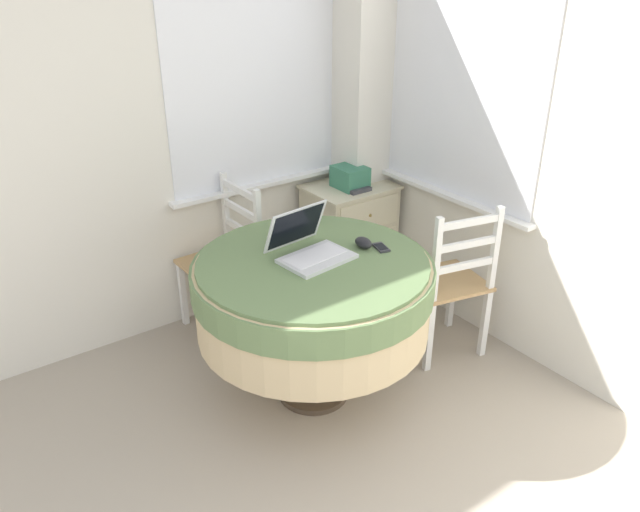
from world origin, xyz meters
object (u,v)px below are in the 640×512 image
at_px(cell_phone, 381,247).
at_px(book_on_cabinet, 354,187).
at_px(round_dining_table, 313,292).
at_px(corner_cabinet, 349,236).
at_px(dining_chair_near_back_window, 226,261).
at_px(dining_chair_near_right_window, 449,283).
at_px(laptop, 309,247).
at_px(computer_mouse, 363,243).
at_px(storage_box, 350,177).

height_order(cell_phone, book_on_cabinet, cell_phone).
bearing_deg(round_dining_table, corner_cabinet, 43.27).
distance_m(dining_chair_near_back_window, dining_chair_near_right_window, 1.28).
relative_size(dining_chair_near_right_window, book_on_cabinet, 4.91).
bearing_deg(laptop, dining_chair_near_back_window, 93.44).
height_order(dining_chair_near_right_window, corner_cabinet, dining_chair_near_right_window).
distance_m(computer_mouse, dining_chair_near_back_window, 0.98).
bearing_deg(book_on_cabinet, round_dining_table, -138.16).
relative_size(cell_phone, corner_cabinet, 0.16).
xyz_separation_m(corner_cabinet, storage_box, (-0.02, -0.02, 0.42)).
height_order(dining_chair_near_back_window, storage_box, dining_chair_near_back_window).
relative_size(computer_mouse, dining_chair_near_right_window, 0.11).
bearing_deg(computer_mouse, dining_chair_near_back_window, 109.96).
distance_m(laptop, computer_mouse, 0.28).
relative_size(laptop, book_on_cabinet, 1.95).
bearing_deg(cell_phone, storage_box, 60.10).
xyz_separation_m(round_dining_table, laptop, (0.01, 0.04, 0.21)).
distance_m(dining_chair_near_back_window, book_on_cabinet, 0.93).
distance_m(round_dining_table, dining_chair_near_back_window, 0.85).
relative_size(round_dining_table, computer_mouse, 11.22).
xyz_separation_m(round_dining_table, book_on_cabinet, (0.85, 0.76, 0.12)).
bearing_deg(storage_box, cell_phone, -119.90).
relative_size(laptop, computer_mouse, 3.52).
bearing_deg(storage_box, book_on_cabinet, -93.76).
xyz_separation_m(computer_mouse, cell_phone, (0.06, -0.06, -0.02)).
bearing_deg(book_on_cabinet, storage_box, 86.24).
distance_m(cell_phone, storage_box, 1.02).
bearing_deg(dining_chair_near_right_window, book_on_cabinet, 88.12).
xyz_separation_m(laptop, book_on_cabinet, (0.84, 0.72, -0.10)).
distance_m(computer_mouse, cell_phone, 0.09).
relative_size(computer_mouse, corner_cabinet, 0.14).
relative_size(round_dining_table, dining_chair_near_back_window, 1.27).
xyz_separation_m(computer_mouse, dining_chair_near_back_window, (-0.31, 0.86, -0.36)).
height_order(computer_mouse, corner_cabinet, computer_mouse).
bearing_deg(corner_cabinet, laptop, -137.90).
xyz_separation_m(computer_mouse, corner_cabinet, (0.59, 0.85, -0.44)).
relative_size(computer_mouse, storage_box, 0.51).
distance_m(laptop, book_on_cabinet, 1.11).
relative_size(round_dining_table, dining_chair_near_right_window, 1.27).
xyz_separation_m(cell_phone, dining_chair_near_right_window, (0.48, -0.03, -0.34)).
xyz_separation_m(dining_chair_near_back_window, book_on_cabinet, (0.88, -0.07, 0.28)).
bearing_deg(round_dining_table, storage_box, 43.25).
height_order(laptop, cell_phone, laptop).
height_order(cell_phone, dining_chair_near_back_window, dining_chair_near_back_window).
bearing_deg(corner_cabinet, storage_box, -135.45).
bearing_deg(book_on_cabinet, dining_chair_near_right_window, -91.88).
bearing_deg(storage_box, laptop, -137.95).
height_order(cell_phone, corner_cabinet, cell_phone).
relative_size(dining_chair_near_back_window, storage_box, 4.51).
bearing_deg(corner_cabinet, book_on_cabinet, -108.07).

